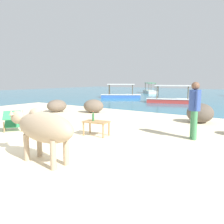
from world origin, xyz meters
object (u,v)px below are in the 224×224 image
person_standing (195,106)px  boat_blue (121,95)px  boat_white (150,91)px  boat_red (172,99)px  bottle (93,117)px  low_bench_table (96,124)px  cow (43,127)px  deck_chair_far (13,120)px

person_standing → boat_blue: size_ratio=0.43×
boat_white → boat_red: bearing=175.0°
bottle → low_bench_table: bearing=12.7°
low_bench_table → bottle: 0.22m
bottle → boat_blue: boat_blue is taller
cow → boat_blue: boat_blue is taller
deck_chair_far → boat_white: size_ratio=0.26×
cow → bottle: cow is taller
bottle → boat_white: 22.94m
person_standing → boat_white: 22.90m
cow → low_bench_table: 2.47m
person_standing → boat_blue: bearing=99.6°
low_bench_table → person_standing: 2.88m
boat_white → boat_blue: bearing=149.1°
deck_chair_far → boat_white: (-5.95, 22.47, -0.13)m
deck_chair_far → boat_red: 12.19m
bottle → boat_blue: 14.79m
bottle → person_standing: 2.94m
person_standing → boat_red: 10.67m
low_bench_table → boat_white: bearing=103.7°
bottle → person_standing: (2.62, 1.28, 0.39)m
cow → boat_red: 13.60m
bottle → deck_chair_far: size_ratio=0.32×
cow → deck_chair_far: cow is taller
bottle → boat_white: (-8.40, 21.34, -0.31)m
cow → person_standing: bearing=-116.9°
person_standing → boat_white: (-11.02, 20.06, -0.70)m
person_standing → boat_white: size_ratio=0.45×
boat_red → boat_white: bearing=105.5°
person_standing → boat_blue: 15.27m
low_bench_table → person_standing: size_ratio=0.50×
cow → person_standing: size_ratio=1.21×
deck_chair_far → bottle: bearing=-119.0°
low_bench_table → boat_red: size_ratio=0.21×
deck_chair_far → person_standing: size_ratio=0.57×
person_standing → boat_blue: (-9.92, 11.58, -0.70)m
deck_chair_far → boat_red: boat_red is taller
boat_white → person_standing: bearing=170.5°
low_bench_table → person_standing: (2.52, 1.26, 0.58)m
deck_chair_far → boat_blue: size_ratio=0.25×
bottle → deck_chair_far: bottle is taller
deck_chair_far → boat_white: 23.24m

